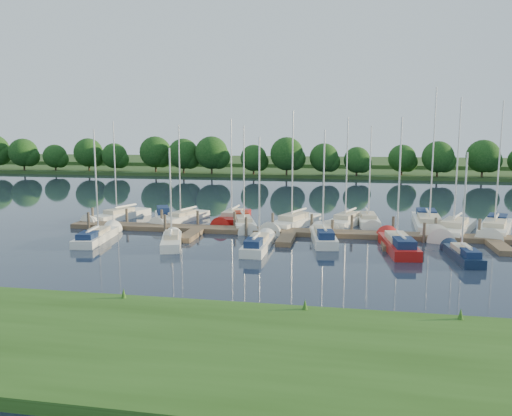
% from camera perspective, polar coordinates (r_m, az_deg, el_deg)
% --- Properties ---
extents(ground, '(260.00, 260.00, 0.00)m').
position_cam_1_polar(ground, '(35.19, 2.46, -5.61)').
color(ground, '#182031').
rests_on(ground, ground).
extents(near_bank, '(90.00, 10.00, 0.50)m').
position_cam_1_polar(near_bank, '(20.22, -4.04, -15.96)').
color(near_bank, '#244914').
rests_on(near_bank, ground).
extents(dock, '(40.00, 6.00, 0.40)m').
position_cam_1_polar(dock, '(42.22, 3.83, -2.93)').
color(dock, brown).
rests_on(dock, ground).
extents(mooring_pilings, '(38.24, 2.84, 2.00)m').
position_cam_1_polar(mooring_pilings, '(43.24, 4.01, -2.12)').
color(mooring_pilings, '#473D33').
rests_on(mooring_pilings, ground).
extents(far_shore, '(180.00, 30.00, 0.60)m').
position_cam_1_polar(far_shore, '(109.21, 7.90, 4.18)').
color(far_shore, '#1E4119').
rests_on(far_shore, ground).
extents(distant_hill, '(220.00, 40.00, 1.40)m').
position_cam_1_polar(distant_hill, '(134.11, 8.38, 5.16)').
color(distant_hill, '#375023').
rests_on(distant_hill, ground).
extents(treeline, '(145.85, 9.34, 8.17)m').
position_cam_1_polar(treeline, '(96.08, 10.17, 5.80)').
color(treeline, '#38281C').
rests_on(treeline, ground).
extents(sailboat_n_0, '(3.97, 7.88, 10.10)m').
position_cam_1_polar(sailboat_n_0, '(52.00, -15.41, -0.95)').
color(sailboat_n_0, white).
rests_on(sailboat_n_0, ground).
extents(motorboat, '(3.02, 4.85, 1.62)m').
position_cam_1_polar(motorboat, '(50.69, -10.55, -0.94)').
color(motorboat, white).
rests_on(motorboat, ground).
extents(sailboat_n_2, '(3.64, 7.65, 9.72)m').
position_cam_1_polar(sailboat_n_2, '(49.41, -8.45, -1.22)').
color(sailboat_n_2, white).
rests_on(sailboat_n_2, ground).
extents(sailboat_n_3, '(2.24, 8.08, 10.28)m').
position_cam_1_polar(sailboat_n_3, '(49.00, -2.71, -1.22)').
color(sailboat_n_3, '#A4120F').
rests_on(sailboat_n_3, ground).
extents(sailboat_n_4, '(3.61, 7.57, 9.58)m').
position_cam_1_polar(sailboat_n_4, '(46.27, -1.43, -1.75)').
color(sailboat_n_4, white).
rests_on(sailboat_n_4, ground).
extents(sailboat_n_5, '(4.47, 8.50, 11.03)m').
position_cam_1_polar(sailboat_n_5, '(46.19, 4.28, -1.82)').
color(sailboat_n_5, white).
rests_on(sailboat_n_5, ground).
extents(sailboat_n_6, '(4.20, 8.07, 10.39)m').
position_cam_1_polar(sailboat_n_6, '(47.82, 10.27, -1.59)').
color(sailboat_n_6, white).
rests_on(sailboat_n_6, ground).
extents(sailboat_n_7, '(2.13, 7.58, 9.63)m').
position_cam_1_polar(sailboat_n_7, '(48.86, 12.68, -1.45)').
color(sailboat_n_7, white).
rests_on(sailboat_n_7, ground).
extents(sailboat_n_8, '(2.99, 10.37, 13.01)m').
position_cam_1_polar(sailboat_n_8, '(48.19, 19.14, -1.80)').
color(sailboat_n_8, white).
rests_on(sailboat_n_8, ground).
extents(sailboat_n_9, '(5.05, 9.26, 11.99)m').
position_cam_1_polar(sailboat_n_9, '(46.13, 21.68, -2.43)').
color(sailboat_n_9, white).
rests_on(sailboat_n_9, ground).
extents(sailboat_n_10, '(4.71, 9.22, 11.68)m').
position_cam_1_polar(sailboat_n_10, '(48.17, 25.61, -2.18)').
color(sailboat_n_10, white).
rests_on(sailboat_n_10, ground).
extents(sailboat_s_0, '(2.54, 7.34, 9.23)m').
position_cam_1_polar(sailboat_s_0, '(42.35, -17.71, -3.15)').
color(sailboat_s_0, white).
rests_on(sailboat_s_0, ground).
extents(sailboat_s_1, '(2.86, 5.99, 7.87)m').
position_cam_1_polar(sailboat_s_1, '(39.13, -9.62, -3.85)').
color(sailboat_s_1, white).
rests_on(sailboat_s_1, ground).
extents(sailboat_s_2, '(1.67, 6.69, 8.70)m').
position_cam_1_polar(sailboat_s_2, '(37.28, 0.26, -4.28)').
color(sailboat_s_2, white).
rests_on(sailboat_s_2, ground).
extents(sailboat_s_3, '(2.56, 7.20, 9.28)m').
position_cam_1_polar(sailboat_s_3, '(40.26, 7.67, -3.37)').
color(sailboat_s_3, white).
rests_on(sailboat_s_3, ground).
extents(sailboat_s_4, '(2.57, 7.96, 10.21)m').
position_cam_1_polar(sailboat_s_4, '(38.55, 15.89, -4.16)').
color(sailboat_s_4, '#A4120F').
rests_on(sailboat_s_4, ground).
extents(sailboat_s_5, '(1.82, 5.93, 7.66)m').
position_cam_1_polar(sailboat_s_5, '(37.18, 22.55, -5.01)').
color(sailboat_s_5, '#101E37').
rests_on(sailboat_s_5, ground).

